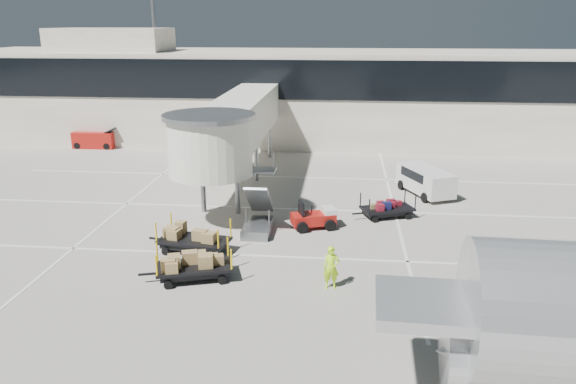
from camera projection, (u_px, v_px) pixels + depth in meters
name	position (u px, v px, depth m)	size (l,w,h in m)	color
ground	(272.00, 275.00, 24.38)	(140.00, 140.00, 0.00)	#AFA89D
lane_markings	(281.00, 207.00, 33.33)	(40.00, 30.00, 0.02)	silver
terminal	(309.00, 94.00, 51.72)	(64.00, 12.11, 15.20)	silver
jet_bridge	(234.00, 126.00, 35.19)	(5.70, 20.40, 6.03)	silver
baggage_tug	(314.00, 218.00, 29.80)	(2.54, 2.09, 1.52)	#9C130E
suitcase_cart	(387.00, 209.00, 31.45)	(3.55, 2.33, 1.38)	black
box_cart_near	(192.00, 266.00, 23.79)	(3.98, 2.46, 1.53)	black
box_cart_far	(195.00, 240.00, 26.68)	(4.14, 2.24, 1.59)	black
ground_worker	(331.00, 268.00, 22.93)	(0.67, 0.44, 1.84)	#A8E317
minivan	(424.00, 179.00, 35.55)	(3.39, 4.73, 1.66)	silver
belt_loader	(95.00, 140.00, 48.78)	(3.84, 1.56, 1.85)	#9C130E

